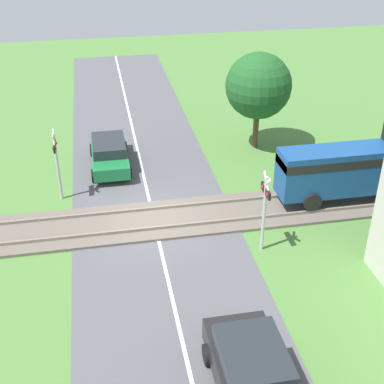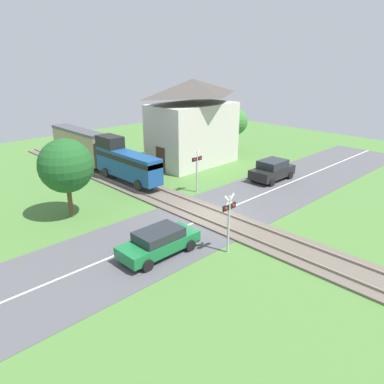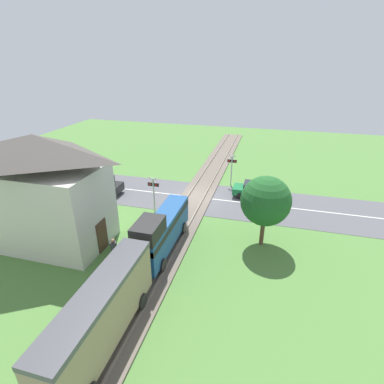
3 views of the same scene
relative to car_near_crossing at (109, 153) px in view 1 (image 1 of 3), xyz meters
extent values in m
plane|color=#4C7A38|center=(5.17, 1.44, -0.72)|extent=(60.00, 60.00, 0.00)
cube|color=#515156|center=(5.17, 1.44, -0.71)|extent=(48.00, 6.40, 0.02)
cube|color=silver|center=(5.17, 1.44, -0.70)|extent=(48.00, 0.12, 0.00)
cube|color=#665B51|center=(5.17, 1.44, -0.66)|extent=(2.80, 48.00, 0.12)
cube|color=slate|center=(4.45, 1.44, -0.54)|extent=(0.10, 48.00, 0.12)
cube|color=slate|center=(5.89, 1.44, -0.54)|extent=(0.10, 48.00, 0.12)
cube|color=navy|center=(5.17, 9.86, 0.85)|extent=(1.35, 6.63, 1.90)
cube|color=black|center=(5.17, 9.86, 1.37)|extent=(1.37, 6.63, 0.36)
cylinder|color=black|center=(4.45, 7.74, -0.10)|extent=(0.14, 0.76, 0.76)
cylinder|color=black|center=(5.89, 7.74, -0.10)|extent=(0.14, 0.76, 0.76)
cube|color=#197038|center=(0.00, 0.00, -0.13)|extent=(4.17, 1.62, 0.58)
cube|color=#23282D|center=(0.00, 0.00, 0.39)|extent=(2.29, 1.49, 0.47)
cylinder|color=black|center=(1.35, 0.81, -0.42)|extent=(0.60, 0.18, 0.60)
cylinder|color=black|center=(1.35, -0.81, -0.42)|extent=(0.60, 0.18, 0.60)
cylinder|color=black|center=(-1.35, 0.81, -0.42)|extent=(0.60, 0.18, 0.60)
cylinder|color=black|center=(-1.35, -0.81, -0.42)|extent=(0.60, 0.18, 0.60)
cube|color=black|center=(13.87, 2.88, -0.06)|extent=(3.89, 1.79, 0.72)
cube|color=#23282D|center=(13.87, 2.88, 0.60)|extent=(2.14, 1.65, 0.60)
cylinder|color=black|center=(12.61, 1.99, -0.42)|extent=(0.60, 0.18, 0.60)
cylinder|color=black|center=(12.61, 3.77, -0.42)|extent=(0.60, 0.18, 0.60)
cylinder|color=#B7B7B7|center=(2.62, -2.20, 0.78)|extent=(0.12, 0.12, 3.01)
cube|color=black|center=(2.62, -2.20, 1.74)|extent=(0.90, 0.08, 0.28)
sphere|color=red|center=(2.35, -2.20, 1.74)|extent=(0.18, 0.18, 0.18)
sphere|color=red|center=(2.89, -2.20, 1.74)|extent=(0.18, 0.18, 0.18)
cube|color=silver|center=(2.62, -2.20, 2.04)|extent=(0.72, 0.04, 0.72)
cube|color=silver|center=(2.62, -2.20, 2.04)|extent=(0.72, 0.04, 0.72)
cylinder|color=#B7B7B7|center=(7.72, 5.08, 0.78)|extent=(0.12, 0.12, 3.01)
cube|color=black|center=(7.72, 5.08, 1.74)|extent=(0.90, 0.08, 0.28)
sphere|color=red|center=(7.99, 5.08, 1.74)|extent=(0.18, 0.18, 0.18)
sphere|color=red|center=(7.45, 5.08, 1.74)|extent=(0.18, 0.18, 0.18)
cube|color=silver|center=(7.72, 5.08, 2.04)|extent=(0.72, 0.04, 0.72)
cube|color=silver|center=(7.72, 5.08, 2.04)|extent=(0.72, 0.04, 0.72)
cylinder|color=brown|center=(-0.85, 7.37, 0.21)|extent=(0.28, 0.28, 1.86)
sphere|color=#1E5623|center=(-0.85, 7.37, 2.51)|extent=(3.21, 3.21, 3.21)
camera|label=1|loc=(22.94, -0.40, 10.91)|focal=50.00mm
camera|label=2|loc=(-10.26, -12.82, 8.61)|focal=35.00mm
camera|label=3|loc=(-0.77, 24.97, 10.84)|focal=28.00mm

